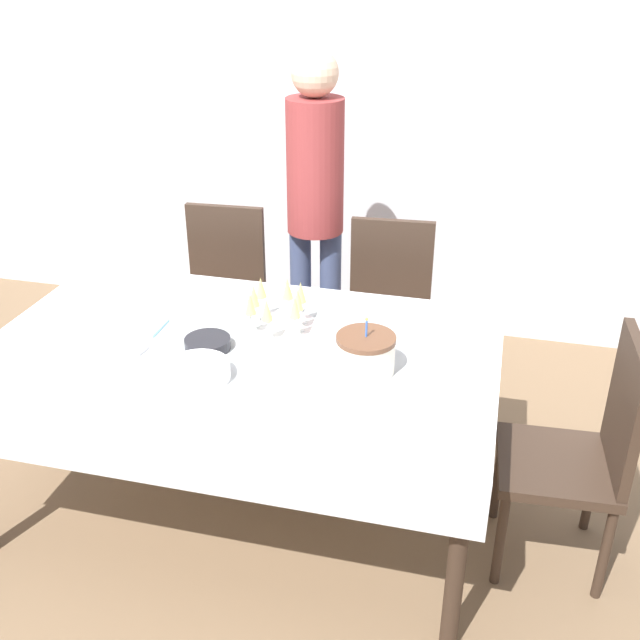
% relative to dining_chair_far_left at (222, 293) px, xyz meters
% --- Properties ---
extents(ground_plane, '(12.00, 12.00, 0.00)m').
position_rel_dining_chair_far_left_xyz_m(ground_plane, '(0.43, -0.91, -0.52)').
color(ground_plane, brown).
extents(wall_back, '(8.00, 0.05, 2.70)m').
position_rel_dining_chair_far_left_xyz_m(wall_back, '(0.43, 0.91, 0.83)').
color(wall_back, silver).
rests_on(wall_back, ground_plane).
extents(dining_table, '(1.93, 1.18, 0.75)m').
position_rel_dining_chair_far_left_xyz_m(dining_table, '(0.43, -0.91, 0.14)').
color(dining_table, white).
rests_on(dining_table, ground_plane).
extents(dining_chair_far_left, '(0.44, 0.44, 0.95)m').
position_rel_dining_chair_far_left_xyz_m(dining_chair_far_left, '(0.00, 0.00, 0.00)').
color(dining_chair_far_left, '#38281E').
rests_on(dining_chair_far_left, ground_plane).
extents(dining_chair_far_right, '(0.45, 0.45, 0.95)m').
position_rel_dining_chair_far_left_xyz_m(dining_chair_far_right, '(0.85, -0.00, 0.00)').
color(dining_chair_far_right, '#38281E').
rests_on(dining_chair_far_right, ground_plane).
extents(dining_chair_right_end, '(0.44, 0.44, 0.95)m').
position_rel_dining_chair_far_left_xyz_m(dining_chair_right_end, '(1.72, -0.91, 0.00)').
color(dining_chair_right_end, '#38281E').
rests_on(dining_chair_right_end, ground_plane).
extents(birthday_cake, '(0.21, 0.21, 0.21)m').
position_rel_dining_chair_far_left_xyz_m(birthday_cake, '(0.93, -0.96, 0.31)').
color(birthday_cake, silver).
rests_on(birthday_cake, dining_table).
extents(champagne_tray, '(0.32, 0.32, 0.18)m').
position_rel_dining_chair_far_left_xyz_m(champagne_tray, '(0.53, -0.74, 0.33)').
color(champagne_tray, silver).
rests_on(champagne_tray, dining_table).
extents(plate_stack_main, '(0.23, 0.23, 0.06)m').
position_rel_dining_chair_far_left_xyz_m(plate_stack_main, '(0.37, -1.16, 0.27)').
color(plate_stack_main, white).
rests_on(plate_stack_main, dining_table).
extents(plate_stack_dessert, '(0.17, 0.17, 0.04)m').
position_rel_dining_chair_far_left_xyz_m(plate_stack_dessert, '(0.32, -0.95, 0.26)').
color(plate_stack_dessert, black).
rests_on(plate_stack_dessert, dining_table).
extents(cake_knife, '(0.30, 0.09, 0.00)m').
position_rel_dining_chair_far_left_xyz_m(cake_knife, '(0.88, -1.15, 0.24)').
color(cake_knife, silver).
rests_on(cake_knife, dining_table).
extents(fork_pile, '(0.18, 0.08, 0.02)m').
position_rel_dining_chair_far_left_xyz_m(fork_pile, '(0.02, -1.03, 0.25)').
color(fork_pile, silver).
rests_on(fork_pile, dining_table).
extents(napkin_pile, '(0.15, 0.15, 0.01)m').
position_rel_dining_chair_far_left_xyz_m(napkin_pile, '(0.01, -0.86, 0.24)').
color(napkin_pile, '#8CC6E0').
rests_on(napkin_pile, dining_table).
extents(person_standing, '(0.28, 0.28, 1.70)m').
position_rel_dining_chair_far_left_xyz_m(person_standing, '(0.44, 0.20, 0.51)').
color(person_standing, '#3F4C72').
rests_on(person_standing, ground_plane).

